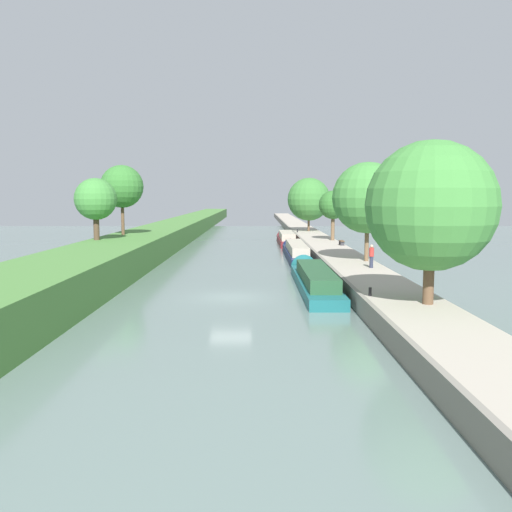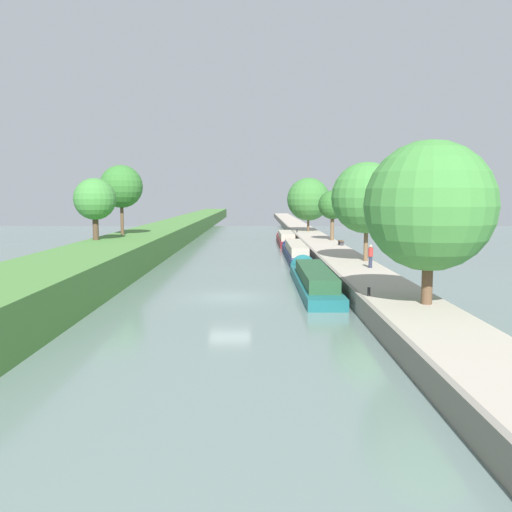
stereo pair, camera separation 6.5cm
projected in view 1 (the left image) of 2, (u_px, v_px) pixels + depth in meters
The scene contains 17 objects.
ground_plane at pixel (230, 297), 33.61m from camera, with size 160.00×160.00×0.00m, color slate.
left_grassy_bank at pixel (63, 278), 33.47m from camera, with size 6.03×260.00×2.35m.
right_towpath at pixel (378, 289), 33.58m from camera, with size 3.84×260.00×1.02m.
stone_quay at pixel (344, 289), 33.57m from camera, with size 0.25×260.00×1.07m.
narrowboat_teal at pixel (313, 278), 37.34m from camera, with size 2.18×16.15×2.18m.
narrowboat_navy at pixel (295, 251), 55.10m from camera, with size 1.90×16.86×2.12m.
narrowboat_maroon at pixel (285, 239), 71.53m from camera, with size 2.02×14.07×2.16m.
tree_rightbank_near at pixel (430, 206), 25.83m from camera, with size 6.11×6.11×7.70m.
tree_rightbank_midnear at pixel (366, 198), 43.20m from camera, with size 5.57×5.57×7.74m.
tree_rightbank_midfar at pixel (332, 205), 63.72m from camera, with size 3.30×3.30×5.74m.
tree_rightbank_far at pixel (308, 199), 80.44m from camera, with size 6.20×6.20×7.72m.
tree_leftbank_downstream at pixel (121, 187), 53.61m from camera, with size 4.13×4.13×6.75m.
tree_leftbank_upstream at pixel (94, 199), 47.35m from camera, with size 3.58×3.58×5.30m.
person_walking at pixel (370, 256), 39.47m from camera, with size 0.34×0.34×1.66m.
mooring_bollard_near at pixel (369, 292), 28.37m from camera, with size 0.16×0.16×0.45m.
mooring_bollard_far at pixel (296, 231), 78.10m from camera, with size 0.16×0.16×0.45m.
park_bench at pixel (341, 242), 57.80m from camera, with size 0.44×1.50×0.47m.
Camera 1 is at (1.53, -33.15, 6.12)m, focal length 38.93 mm.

